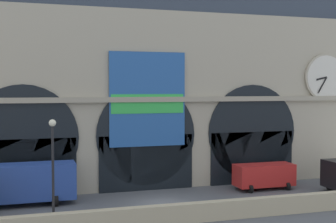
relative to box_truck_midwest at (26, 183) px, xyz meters
name	(u,v)px	position (x,y,z in m)	size (l,w,h in m)	color
ground_plane	(163,204)	(9.93, -2.68, -1.70)	(200.00, 200.00, 0.00)	#54565B
quay_parapet_wall	(185,213)	(9.93, -7.75, -1.07)	(90.00, 0.70, 1.27)	#BCAD8C
station_building	(139,82)	(9.95, 5.20, 7.63)	(42.32, 6.17, 19.14)	#B2A891
box_truck_midwest	(26,183)	(0.00, 0.00, 0.00)	(7.50, 2.91, 3.12)	#19727A
van_mideast	(264,175)	(19.80, -0.38, -0.45)	(5.20, 2.48, 2.20)	red
street_lamp_quayside	(53,160)	(1.63, -6.95, 2.71)	(0.44, 0.44, 6.90)	black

